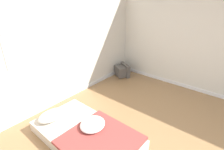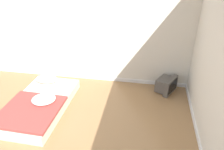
# 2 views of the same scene
# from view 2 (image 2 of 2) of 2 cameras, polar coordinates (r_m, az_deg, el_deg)

# --- Properties ---
(wall_back) EXTENTS (8.26, 0.08, 2.60)m
(wall_back) POSITION_cam_2_polar(r_m,az_deg,el_deg) (5.29, -12.39, 11.99)
(wall_back) COLOR silver
(wall_back) RESTS_ON ground_plane
(mattress_bed) EXTENTS (1.09, 1.92, 0.34)m
(mattress_bed) POSITION_cam_2_polar(r_m,az_deg,el_deg) (4.70, -18.40, -7.07)
(mattress_bed) COLOR beige
(mattress_bed) RESTS_ON ground_plane
(crt_tv) EXTENTS (0.52, 0.57, 0.36)m
(crt_tv) POSITION_cam_2_polar(r_m,az_deg,el_deg) (5.13, 14.04, -2.47)
(crt_tv) COLOR #56514C
(crt_tv) RESTS_ON ground_plane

